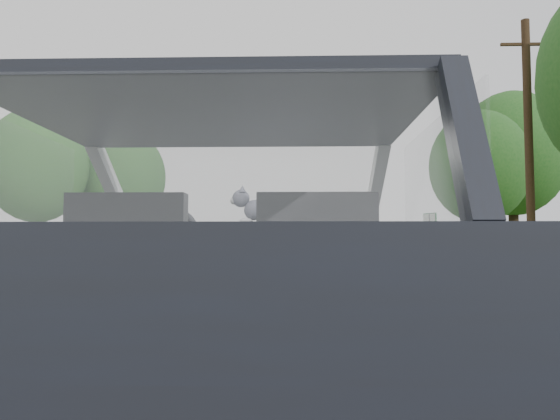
# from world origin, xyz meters

# --- Properties ---
(subject_car) EXTENTS (1.80, 4.00, 1.45)m
(subject_car) POSITION_xyz_m (0.00, 0.00, 0.72)
(subject_car) COLOR black
(subject_car) RESTS_ON ground
(dashboard) EXTENTS (1.58, 0.45, 0.30)m
(dashboard) POSITION_xyz_m (0.00, 0.62, 0.85)
(dashboard) COLOR black
(dashboard) RESTS_ON subject_car
(driver_seat) EXTENTS (0.50, 0.72, 0.42)m
(driver_seat) POSITION_xyz_m (-0.40, -0.29, 0.88)
(driver_seat) COLOR #28282B
(driver_seat) RESTS_ON subject_car
(passenger_seat) EXTENTS (0.50, 0.72, 0.42)m
(passenger_seat) POSITION_xyz_m (0.40, -0.29, 0.88)
(passenger_seat) COLOR #28282B
(passenger_seat) RESTS_ON subject_car
(steering_wheel) EXTENTS (0.36, 0.36, 0.04)m
(steering_wheel) POSITION_xyz_m (-0.40, 0.33, 0.92)
(steering_wheel) COLOR black
(steering_wheel) RESTS_ON dashboard
(cat) EXTENTS (0.52, 0.17, 0.23)m
(cat) POSITION_xyz_m (0.21, 0.61, 1.08)
(cat) COLOR slate
(cat) RESTS_ON dashboard
(guardrail) EXTENTS (0.05, 90.00, 0.32)m
(guardrail) POSITION_xyz_m (4.30, 10.00, 0.58)
(guardrail) COLOR #949598
(guardrail) RESTS_ON ground
(other_car) EXTENTS (2.08, 4.71, 1.52)m
(other_car) POSITION_xyz_m (-0.57, 16.87, 0.76)
(other_car) COLOR silver
(other_car) RESTS_ON ground
(highway_sign) EXTENTS (0.45, 0.91, 2.36)m
(highway_sign) POSITION_xyz_m (6.47, 22.55, 1.18)
(highway_sign) COLOR #0C511F
(highway_sign) RESTS_ON ground
(utility_pole) EXTENTS (0.38, 0.38, 8.94)m
(utility_pole) POSITION_xyz_m (8.53, 16.61, 4.47)
(utility_pole) COLOR #482E1C
(utility_pole) RESTS_ON ground
(tree_2) EXTENTS (5.63, 5.63, 7.33)m
(tree_2) POSITION_xyz_m (9.34, 24.23, 3.67)
(tree_2) COLOR #1D501B
(tree_2) RESTS_ON ground
(tree_3) EXTENTS (8.32, 8.32, 9.60)m
(tree_3) POSITION_xyz_m (12.91, 29.21, 4.80)
(tree_3) COLOR #1D501B
(tree_3) RESTS_ON ground
(tree_5) EXTENTS (6.03, 6.03, 7.34)m
(tree_5) POSITION_xyz_m (-12.26, 23.22, 3.67)
(tree_5) COLOR #1D501B
(tree_5) RESTS_ON ground
(tree_6) EXTENTS (5.34, 5.34, 7.00)m
(tree_6) POSITION_xyz_m (-9.06, 26.22, 3.50)
(tree_6) COLOR #1D501B
(tree_6) RESTS_ON ground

